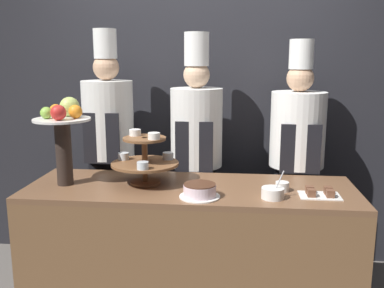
{
  "coord_description": "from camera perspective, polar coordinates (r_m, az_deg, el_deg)",
  "views": [
    {
      "loc": [
        0.27,
        -2.2,
        1.66
      ],
      "look_at": [
        0.0,
        0.44,
        1.12
      ],
      "focal_mm": 40.0,
      "sensor_mm": 36.0,
      "label": 1
    }
  ],
  "objects": [
    {
      "name": "wall_back",
      "position": [
        3.47,
        1.4,
        7.22
      ],
      "size": [
        10.0,
        0.06,
        2.8
      ],
      "color": "#232328",
      "rests_on": "ground_plane"
    },
    {
      "name": "buffet_counter",
      "position": [
        2.83,
        -0.22,
        -14.14
      ],
      "size": [
        2.04,
        0.67,
        0.87
      ],
      "color": "brown",
      "rests_on": "ground_plane"
    },
    {
      "name": "tiered_stand",
      "position": [
        2.7,
        -6.31,
        -1.89
      ],
      "size": [
        0.43,
        0.43,
        0.34
      ],
      "color": "brown",
      "rests_on": "buffet_counter"
    },
    {
      "name": "fruit_pedestal",
      "position": [
        2.76,
        -16.73,
        1.95
      ],
      "size": [
        0.35,
        0.35,
        0.55
      ],
      "color": "#2D231E",
      "rests_on": "buffet_counter"
    },
    {
      "name": "cake_round",
      "position": [
        2.46,
        1.03,
        -6.27
      ],
      "size": [
        0.23,
        0.23,
        0.08
      ],
      "color": "white",
      "rests_on": "buffet_counter"
    },
    {
      "name": "cup_white",
      "position": [
        2.63,
        11.93,
        -5.58
      ],
      "size": [
        0.08,
        0.08,
        0.06
      ],
      "color": "white",
      "rests_on": "buffet_counter"
    },
    {
      "name": "cake_square_tray",
      "position": [
        2.59,
        16.66,
        -6.3
      ],
      "size": [
        0.23,
        0.16,
        0.05
      ],
      "color": "white",
      "rests_on": "buffet_counter"
    },
    {
      "name": "serving_bowl_near",
      "position": [
        2.49,
        10.71,
        -6.44
      ],
      "size": [
        0.13,
        0.13,
        0.16
      ],
      "color": "white",
      "rests_on": "buffet_counter"
    },
    {
      "name": "chef_left",
      "position": [
        3.28,
        -11.01,
        0.14
      ],
      "size": [
        0.38,
        0.38,
        1.86
      ],
      "color": "black",
      "rests_on": "ground_plane"
    },
    {
      "name": "chef_center_left",
      "position": [
        3.16,
        0.59,
        -0.57
      ],
      "size": [
        0.38,
        0.38,
        1.83
      ],
      "color": "#28282D",
      "rests_on": "ground_plane"
    },
    {
      "name": "chef_center_right",
      "position": [
        3.18,
        13.76,
        -1.24
      ],
      "size": [
        0.39,
        0.39,
        1.78
      ],
      "color": "black",
      "rests_on": "ground_plane"
    }
  ]
}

